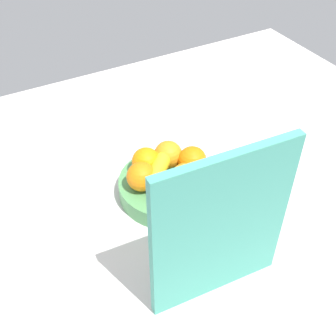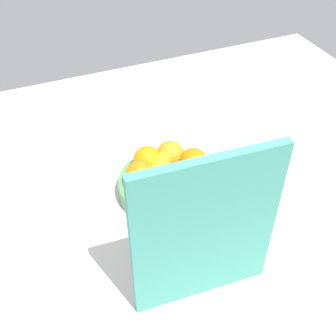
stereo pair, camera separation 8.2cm
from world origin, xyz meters
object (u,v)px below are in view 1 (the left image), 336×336
orange_center (168,155)px  orange_back_left (146,162)px  orange_top_stack (169,189)px  orange_front_right (192,160)px  cutting_board (221,230)px  fruit_bowl (168,187)px  orange_front_left (185,178)px  orange_back_right (141,177)px  banana_bunch (159,166)px

orange_center → orange_back_left: 6.17cm
orange_center → orange_top_stack: (5.82, 10.96, 0.00)cm
orange_center → orange_front_right: bearing=131.2°
orange_top_stack → cutting_board: 24.71cm
fruit_bowl → orange_front_left: bearing=114.9°
orange_center → orange_back_right: size_ratio=1.00×
orange_front_right → banana_bunch: (8.14, -2.60, -0.53)cm
fruit_bowl → orange_front_left: 7.94cm
orange_center → orange_front_left: bearing=87.1°
orange_back_left → orange_back_right: (3.46, 4.42, 0.00)cm
orange_center → orange_back_left: size_ratio=1.00×
fruit_bowl → orange_front_left: orange_front_left is taller
orange_front_right → orange_back_right: bearing=-2.9°
orange_back_left → banana_bunch: orange_back_left is taller
orange_center → orange_back_left: (6.16, -0.27, 0.00)cm
orange_center → banana_bunch: (3.89, 2.24, -0.53)cm
fruit_bowl → orange_center: size_ratio=3.45×
cutting_board → orange_top_stack: bearing=-90.5°
orange_front_left → cutting_board: 26.83cm
orange_front_left → banana_bunch: orange_front_left is taller
orange_front_right → orange_top_stack: bearing=31.3°
fruit_bowl → orange_front_right: orange_front_right is taller
orange_center → cutting_board: (7.34, 33.64, 9.67)cm
orange_center → cutting_board: 35.76cm
orange_front_right → orange_center: 6.44cm
orange_front_right → orange_back_right: size_ratio=1.00×
orange_front_left → orange_front_right: size_ratio=1.00×
orange_front_left → orange_back_right: bearing=-30.7°
fruit_bowl → orange_top_stack: (3.13, 6.12, 5.98)cm
fruit_bowl → orange_front_right: size_ratio=3.45×
fruit_bowl → banana_bunch: bearing=-65.1°
orange_front_right → orange_center: (4.24, -4.85, 0.00)cm
orange_front_left → orange_front_right: bearing=-135.0°
orange_back_left → banana_bunch: size_ratio=0.42×
fruit_bowl → cutting_board: (4.65, 28.80, 15.65)cm
orange_front_left → orange_back_right: (9.13, -5.43, 0.00)cm
cutting_board → fruit_bowl: bearing=-95.8°
cutting_board → orange_back_left: bearing=-88.7°
orange_center → banana_bunch: 4.53cm
orange_back_left → cutting_board: bearing=88.0°
orange_front_left → orange_back_left: bearing=-60.0°
orange_center → orange_top_stack: size_ratio=1.00×
banana_bunch → cutting_board: bearing=83.7°
orange_front_left → orange_back_left: same height
orange_center → banana_bunch: size_ratio=0.42×
orange_front_left → orange_center: 9.59cm
fruit_bowl → orange_top_stack: size_ratio=3.45×
fruit_bowl → orange_front_right: 9.16cm
orange_center → orange_top_stack: 12.41cm
orange_front_left → cutting_board: bearing=74.1°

